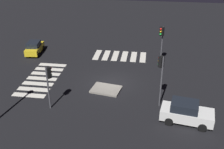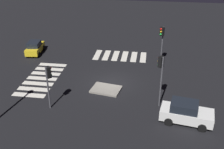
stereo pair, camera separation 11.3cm
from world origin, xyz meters
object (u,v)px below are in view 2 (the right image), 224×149
(car_yellow, at_px, (35,47))
(traffic_light_south, at_px, (162,37))
(traffic_light_west, at_px, (161,69))
(traffic_island, at_px, (106,89))
(car_white, at_px, (186,113))
(traffic_light_north, at_px, (48,77))

(car_yellow, distance_m, traffic_light_south, 15.97)
(traffic_light_south, xyz_separation_m, traffic_light_west, (0.24, 8.72, 0.11))
(traffic_island, height_order, traffic_light_south, traffic_light_south)
(car_white, height_order, traffic_light_south, traffic_light_south)
(car_yellow, bearing_deg, traffic_light_west, -128.93)
(car_white, xyz_separation_m, traffic_light_south, (1.93, -10.95, 2.53))
(car_yellow, xyz_separation_m, traffic_light_south, (-15.70, 1.27, 2.64))
(car_white, distance_m, traffic_light_north, 11.61)
(car_yellow, relative_size, traffic_light_south, 0.84)
(traffic_light_west, bearing_deg, traffic_light_south, -55.03)
(traffic_light_north, relative_size, traffic_light_west, 0.83)
(car_yellow, xyz_separation_m, car_white, (-17.63, 12.22, 0.11))
(traffic_light_west, bearing_deg, car_yellow, 3.70)
(traffic_island, distance_m, traffic_light_south, 9.19)
(car_yellow, bearing_deg, traffic_light_north, -158.04)
(traffic_light_west, bearing_deg, traffic_light_north, 46.96)
(traffic_island, bearing_deg, traffic_light_north, 40.60)
(traffic_light_west, bearing_deg, car_white, 170.76)
(traffic_island, xyz_separation_m, traffic_light_south, (-5.24, -6.77, 3.34))
(car_white, bearing_deg, car_yellow, 154.86)
(car_white, distance_m, traffic_light_south, 11.40)
(traffic_island, distance_m, traffic_light_west, 6.37)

